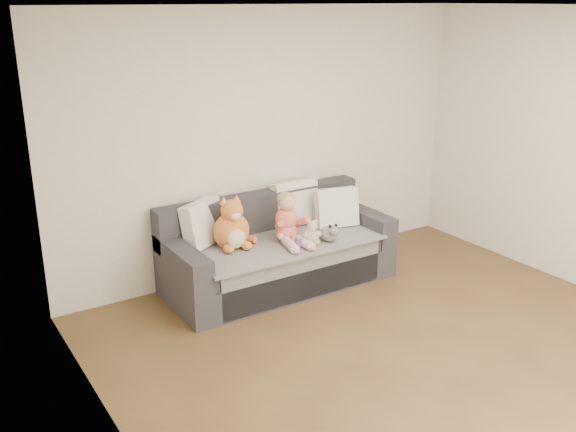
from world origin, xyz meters
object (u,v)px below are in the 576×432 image
at_px(toddler, 288,222).
at_px(plush_cat, 232,228).
at_px(sofa, 277,254).
at_px(teddy_bear, 312,234).
at_px(sippy_cup, 299,241).

distance_m(toddler, plush_cat, 0.53).
relative_size(sofa, plush_cat, 4.24).
relative_size(sofa, teddy_bear, 9.34).
bearing_deg(toddler, sippy_cup, -83.42).
bearing_deg(sippy_cup, teddy_bear, 8.65).
height_order(sofa, plush_cat, plush_cat).
bearing_deg(toddler, sofa, 108.68).
xyz_separation_m(toddler, sippy_cup, (0.00, -0.17, -0.13)).
bearing_deg(sippy_cup, sofa, 96.74).
bearing_deg(sofa, toddler, -76.76).
height_order(sofa, teddy_bear, sofa).
height_order(plush_cat, sippy_cup, plush_cat).
bearing_deg(sofa, teddy_bear, -54.84).
relative_size(toddler, sippy_cup, 3.83).
relative_size(sofa, sippy_cup, 17.09).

